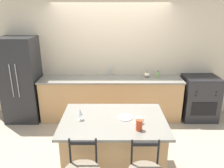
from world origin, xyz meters
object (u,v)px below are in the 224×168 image
Objects in this scene: refrigerator at (22,80)px; wine_glass at (80,112)px; dinner_plate at (126,117)px; coffee_mug at (139,120)px; oven_range at (199,98)px; tumbler_cup at (139,125)px; pumpkin_decoration at (147,75)px; soap_bottle at (158,75)px.

wine_glass is (1.52, -1.80, 0.13)m from refrigerator.
wine_glass is (-0.63, -0.05, 0.11)m from dinner_plate.
dinner_plate is at bearing 4.91° from wine_glass.
oven_range is at bearing 50.24° from coffee_mug.
tumbler_cup is (0.16, -0.32, 0.06)m from dinner_plate.
pumpkin_decoration reaches higher than dinner_plate.
coffee_mug is at bearing 84.34° from tumbler_cup.
soap_bottle is (0.24, -0.03, 0.02)m from pumpkin_decoration.
refrigerator reaches higher than pumpkin_decoration.
oven_range is 1.28m from pumpkin_decoration.
wine_glass reaches higher than tumbler_cup.
dinner_plate is (2.15, -1.75, 0.02)m from refrigerator.
oven_range is at bearing 45.05° from dinner_plate.
soap_bottle reaches higher than pumpkin_decoration.
wine_glass is 1.11× the size of soap_bottle.
dinner_plate is 1.69× the size of coffee_mug.
soap_bottle reaches higher than coffee_mug.
tumbler_cup is at bearing -127.65° from oven_range.
refrigerator is 8.99× the size of dinner_plate.
wine_glass is at bearing 161.31° from tumbler_cup.
oven_range is 4.78× the size of dinner_plate.
pumpkin_decoration reaches higher than coffee_mug.
oven_range is 2.53m from coffee_mug.
wine_glass reaches higher than coffee_mug.
refrigerator is 2.74m from pumpkin_decoration.
dinner_plate is at bearing 139.64° from coffee_mug.
oven_range is (3.91, 0.02, -0.43)m from refrigerator.
refrigerator is 12.71× the size of tumbler_cup.
wine_glass is 1.37× the size of pumpkin_decoration.
tumbler_cup is 2.25m from pumpkin_decoration.
coffee_mug reaches higher than oven_range.
dinner_plate is 2.04m from soap_bottle.
refrigerator is 2.36m from wine_glass.
coffee_mug is at bearing -107.98° from soap_bottle.
tumbler_cup is at bearing -18.69° from wine_glass.
soap_bottle is at bearing 174.15° from oven_range.
soap_bottle is (0.67, 2.18, 0.01)m from tumbler_cup.
soap_bottle is (2.97, 0.11, 0.09)m from refrigerator.
dinner_plate is at bearing 116.05° from tumbler_cup.
soap_bottle is at bearing -7.32° from pumpkin_decoration.
refrigerator is 11.85× the size of soap_bottle.
soap_bottle is at bearing 72.02° from coffee_mug.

